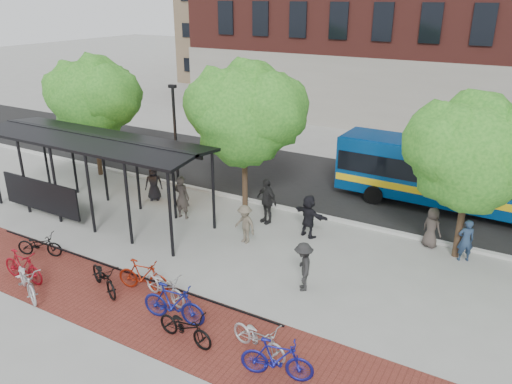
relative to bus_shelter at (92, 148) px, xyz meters
The scene contains 29 objects.
ground 8.68m from the bus_shelter, ahead, with size 160.00×160.00×0.00m, color #9E9E99.
asphalt_street 12.12m from the bus_shelter, 46.19° to the left, with size 160.00×8.00×0.01m, color black.
curb 9.74m from the bus_shelter, 28.84° to the left, with size 160.00×0.25×0.12m, color #B7B7B2.
brick_strip 8.19m from the bus_shelter, 36.40° to the right, with size 24.00×3.00×0.01m, color maroon.
bike_rack_rail 6.74m from the bus_shelter, 36.84° to the right, with size 12.00×0.05×0.95m, color black.
bus_shelter is the anchor object (origin of this frame).
tree_a 5.52m from the bus_shelter, 134.60° to the left, with size 4.90×4.00×6.18m.
tree_b 6.64m from the bus_shelter, 36.21° to the left, with size 5.15×4.20×6.47m.
tree_c 14.77m from the bus_shelter, 15.06° to the left, with size 4.66×3.80×5.92m.
lamp_post_left 4.24m from the bus_shelter, 74.47° to the left, with size 0.35×0.20×5.12m.
bus 15.80m from the bus_shelter, 31.16° to the left, with size 10.83×2.81×2.91m.
bike_0 4.62m from the bus_shelter, 76.67° to the right, with size 0.59×1.71×0.90m, color black.
bike_1 6.04m from the bus_shelter, 69.90° to the right, with size 0.52×1.84×1.10m, color maroon.
bike_2 6.77m from the bus_shelter, 64.11° to the right, with size 0.72×2.07×1.09m, color #B9B9BC.
bike_4 6.81m from the bus_shelter, 42.49° to the right, with size 0.67×1.91×1.00m, color black.
bike_5 7.26m from the bus_shelter, 32.32° to the right, with size 0.51×1.82×1.09m, color maroon.
bike_6 8.07m from the bus_shelter, 28.99° to the right, with size 0.66×1.89×0.99m, color #BCBBBE.
bike_7 9.17m from the bus_shelter, 30.21° to the right, with size 0.57×2.03×1.22m, color navy.
bike_8 10.19m from the bus_shelter, 30.58° to the right, with size 0.64×1.84×0.97m, color black.
bike_10 11.66m from the bus_shelter, 22.91° to the right, with size 0.65×1.85×0.97m, color #B5B4B7.
bike_11 12.63m from the bus_shelter, 23.90° to the right, with size 0.53×1.87×1.12m, color navy.
pedestrian_0 3.46m from the bus_shelter, 69.02° to the left, with size 0.80×0.52×1.63m, color black.
pedestrian_1 4.23m from the bus_shelter, 24.35° to the left, with size 0.69×0.45×1.90m, color #463E38.
pedestrian_3 7.27m from the bus_shelter, ahead, with size 1.00×0.57×1.54m, color brown.
pedestrian_4 7.58m from the bus_shelter, 23.50° to the left, with size 1.14×0.48×1.95m, color black.
pedestrian_5 9.38m from the bus_shelter, 16.33° to the left, with size 1.62×0.51×1.74m, color black.
pedestrian_6 13.94m from the bus_shelter, 17.26° to the left, with size 0.77×0.50×1.58m, color #443B36.
pedestrian_7 15.02m from the bus_shelter, 13.96° to the left, with size 0.58×0.38×1.60m, color navy.
pedestrian_9 10.47m from the bus_shelter, ahead, with size 1.07×0.62×1.66m, color black.
Camera 1 is at (7.67, -14.37, 8.95)m, focal length 35.00 mm.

